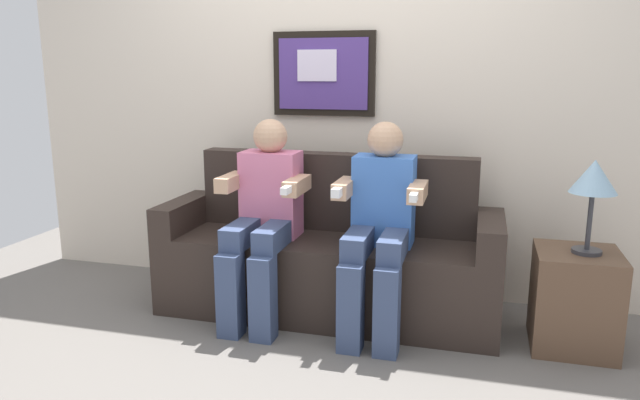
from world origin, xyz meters
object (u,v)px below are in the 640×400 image
couch (328,260)px  person_on_left (264,213)px  side_table_right (575,300)px  person_on_right (380,221)px  table_lamp (594,181)px

couch → person_on_left: bearing=-152.5°
couch → person_on_left: person_on_left is taller
person_on_left → side_table_right: person_on_left is taller
person_on_right → person_on_left: bearing=180.0°
couch → side_table_right: (1.30, -0.11, -0.06)m
side_table_right → table_lamp: bearing=-22.9°
person_on_left → table_lamp: person_on_left is taller
person_on_right → table_lamp: bearing=2.8°
person_on_left → table_lamp: (1.65, 0.05, 0.25)m
couch → side_table_right: 1.31m
couch → side_table_right: couch is taller
person_on_right → side_table_right: (0.98, 0.06, -0.36)m
side_table_right → table_lamp: size_ratio=1.09×
table_lamp → person_on_left: bearing=-178.3°
person_on_left → person_on_right: same height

